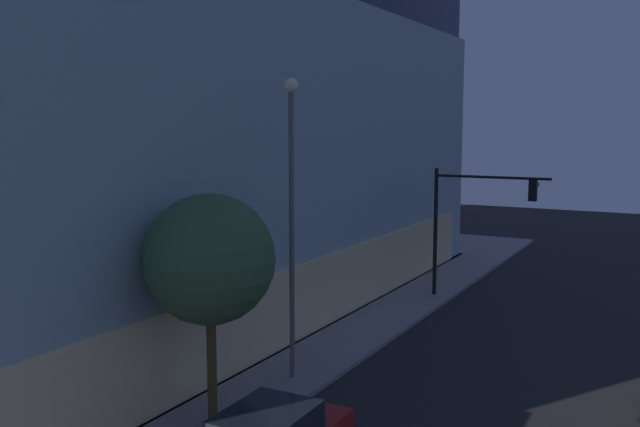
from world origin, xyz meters
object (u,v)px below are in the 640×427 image
Objects in this scene: sidewalk_tree at (210,260)px; street_lamp_sidewalk at (291,196)px; modern_building at (87,127)px; traffic_light_far_corner at (472,210)px.

street_lamp_sidewalk is at bearing -2.99° from sidewalk_tree.
modern_building is 5.99× the size of sidewalk_tree.
modern_building is 14.72m from street_lamp_sidewalk.
modern_building is 3.96× the size of street_lamp_sidewalk.
street_lamp_sidewalk reaches higher than sidewalk_tree.
traffic_light_far_corner is at bearing -65.07° from modern_building.
sidewalk_tree is (-8.61, -13.54, -3.35)m from modern_building.
modern_building reaches higher than street_lamp_sidewalk.
sidewalk_tree is at bearing -122.44° from modern_building.
modern_building is at bearing 70.45° from street_lamp_sidewalk.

